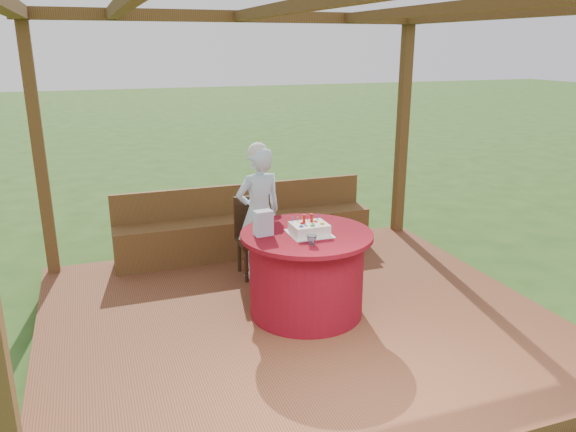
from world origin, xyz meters
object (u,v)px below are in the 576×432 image
at_px(birthday_cake, 309,229).
at_px(chair, 255,233).
at_px(table, 306,273).
at_px(drinking_glass, 312,240).
at_px(elderly_woman, 259,211).
at_px(bench, 246,231).
at_px(gift_bag, 263,223).

bearing_deg(birthday_cake, chair, 99.17).
relative_size(table, drinking_glass, 13.73).
bearing_deg(elderly_woman, bench, 86.03).
bearing_deg(bench, chair, -96.63).
bearing_deg(chair, bench, 83.37).
height_order(bench, gift_bag, gift_bag).
height_order(table, birthday_cake, birthday_cake).
xyz_separation_m(bench, gift_bag, (-0.28, -1.62, 0.62)).
xyz_separation_m(bench, elderly_woman, (-0.05, -0.71, 0.45)).
height_order(bench, elderly_woman, elderly_woman).
distance_m(table, drinking_glass, 0.53).
xyz_separation_m(table, gift_bag, (-0.38, 0.07, 0.49)).
xyz_separation_m(chair, drinking_glass, (0.09, -1.38, 0.37)).
bearing_deg(bench, birthday_cake, -86.39).
bearing_deg(birthday_cake, elderly_woman, 98.88).
distance_m(table, elderly_woman, 1.03).
relative_size(bench, drinking_glass, 34.90).
distance_m(birthday_cake, gift_bag, 0.41).
xyz_separation_m(birthday_cake, gift_bag, (-0.39, 0.11, 0.06)).
relative_size(chair, birthday_cake, 2.33).
relative_size(birthday_cake, gift_bag, 1.62).
distance_m(bench, drinking_glass, 2.06).
height_order(bench, chair, chair).
bearing_deg(bench, table, -86.58).
distance_m(table, chair, 1.09).
relative_size(bench, chair, 3.59).
bearing_deg(table, gift_bag, 170.34).
bearing_deg(table, bench, 93.42).
bearing_deg(gift_bag, chair, 72.63).
bearing_deg(birthday_cake, table, 101.33).
distance_m(birthday_cake, drinking_glass, 0.28).
height_order(bench, table, bench).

